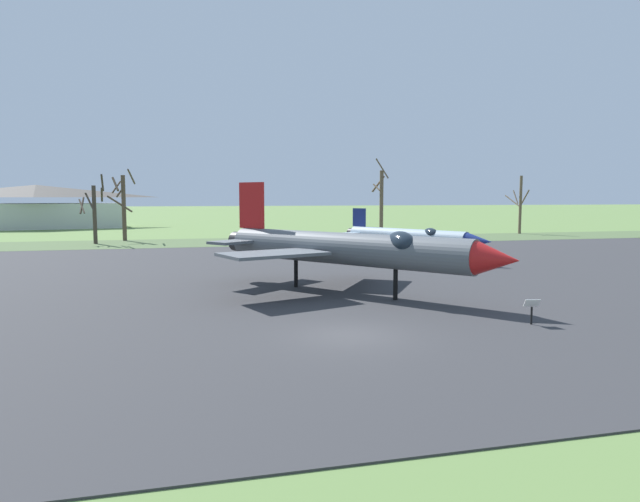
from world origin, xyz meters
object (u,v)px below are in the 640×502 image
jet_fighter_rear_center (347,248)px  visitor_building (37,207)px  info_placard_rear_center (532,308)px  info_placard_front_left (484,258)px  jet_fighter_front_left (411,237)px

jet_fighter_rear_center → visitor_building: visitor_building is taller
jet_fighter_rear_center → info_placard_rear_center: (5.14, -8.68, -1.78)m
info_placard_front_left → jet_fighter_rear_center: 15.59m
jet_fighter_front_left → jet_fighter_rear_center: jet_fighter_rear_center is taller
info_placard_front_left → info_placard_rear_center: (-7.88, -17.07, -0.02)m
jet_fighter_rear_center → jet_fighter_front_left: bearing=55.7°
jet_fighter_front_left → visitor_building: visitor_building is taller
jet_fighter_front_left → info_placard_front_left: 6.99m
jet_fighter_front_left → visitor_building: bearing=126.0°
jet_fighter_rear_center → visitor_building: 77.70m
jet_fighter_front_left → info_placard_rear_center: size_ratio=11.73×
jet_fighter_front_left → jet_fighter_rear_center: (-9.94, -14.55, 0.58)m
info_placard_rear_center → jet_fighter_front_left: bearing=78.3°
info_placard_front_left → visitor_building: size_ratio=0.04×
jet_fighter_front_left → jet_fighter_rear_center: bearing=-124.3°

